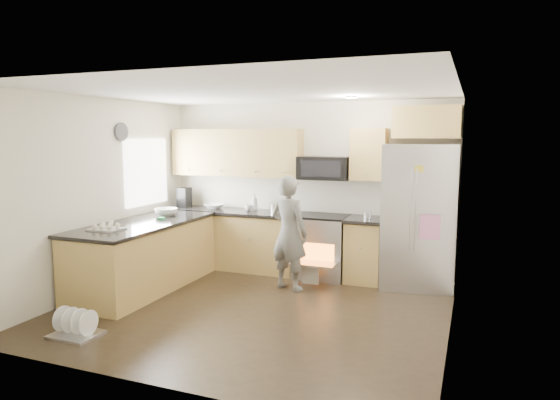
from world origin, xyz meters
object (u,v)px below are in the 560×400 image
at_px(refrigerator, 416,216).
at_px(person, 289,233).
at_px(dish_rack, 76,328).
at_px(stove_range, 322,232).

distance_m(refrigerator, person, 1.78).
bearing_deg(person, dish_rack, 73.96).
xyz_separation_m(stove_range, refrigerator, (1.35, 0.01, 0.32)).
bearing_deg(person, stove_range, -90.59).
xyz_separation_m(refrigerator, person, (-1.59, -0.76, -0.21)).
bearing_deg(refrigerator, person, -163.50).
relative_size(stove_range, dish_rack, 3.66).
bearing_deg(refrigerator, stove_range, 171.20).
xyz_separation_m(refrigerator, dish_rack, (-3.11, -3.11, -0.91)).
height_order(refrigerator, person, refrigerator).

